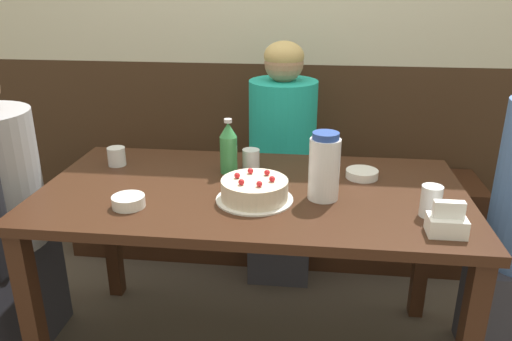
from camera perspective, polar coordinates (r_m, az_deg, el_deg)
The scene contains 13 objects.
back_wall at distance 2.69m, azimuth 2.43°, elevation 17.19°, with size 4.80×0.04×2.50m.
bench_seat at distance 2.74m, azimuth 1.75°, elevation -4.88°, with size 2.15×0.38×0.46m.
dining_table at distance 1.82m, azimuth -0.45°, elevation -4.63°, with size 1.51×0.78×0.73m.
birthday_cake at distance 1.68m, azimuth -0.17°, elevation -2.26°, with size 0.26×0.26×0.09m.
water_pitcher at distance 1.68m, azimuth 7.80°, elevation 0.41°, with size 0.10×0.10×0.23m.
soju_bottle at distance 1.90m, azimuth -3.16°, elevation 2.65°, with size 0.07×0.07×0.21m.
napkin_holder at distance 1.56m, azimuth 20.98°, elevation -5.55°, with size 0.11×0.08×0.11m.
bowl_soup_white at distance 1.92m, azimuth 12.02°, elevation -0.38°, with size 0.12×0.12×0.03m.
bowl_rice_small at distance 1.69m, azimuth -14.36°, elevation -3.45°, with size 0.11×0.11×0.04m.
glass_water_tall at distance 1.66m, azimuth 19.37°, elevation -3.32°, with size 0.07×0.07×0.10m.
glass_tumbler_short at distance 2.07m, azimuth -15.64°, elevation 1.56°, with size 0.07×0.07×0.07m.
glass_shot_small at distance 1.96m, azimuth -0.58°, elevation 1.31°, with size 0.07×0.07×0.08m.
person_dark_striped at distance 2.45m, azimuth 2.96°, elevation -0.04°, with size 0.32×0.34×1.17m.
Camera 1 is at (0.21, -1.63, 1.43)m, focal length 35.00 mm.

